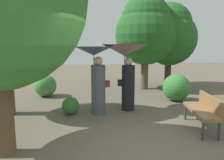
{
  "coord_description": "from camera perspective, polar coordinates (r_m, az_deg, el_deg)",
  "views": [
    {
      "loc": [
        -1.0,
        -3.95,
        2.05
      ],
      "look_at": [
        0.0,
        2.97,
        0.94
      ],
      "focal_mm": 35.14,
      "sensor_mm": 36.0,
      "label": 1
    }
  ],
  "objects": [
    {
      "name": "tree_near_right",
      "position": [
        10.42,
        8.72,
        12.83
      ],
      "size": [
        2.8,
        2.8,
        4.35
      ],
      "color": "brown",
      "rests_on": "ground"
    },
    {
      "name": "bush_path_left",
      "position": [
        6.73,
        -10.74,
        -6.59
      ],
      "size": [
        0.52,
        0.52,
        0.52
      ],
      "primitive_type": "sphere",
      "color": "#2D6B28",
      "rests_on": "ground"
    },
    {
      "name": "person_right",
      "position": [
        6.84,
        3.56,
        5.21
      ],
      "size": [
        1.41,
        1.41,
        2.09
      ],
      "rotation": [
        0.0,
        0.0,
        1.54
      ],
      "color": "black",
      "rests_on": "ground"
    },
    {
      "name": "person_left",
      "position": [
        6.47,
        -4.2,
        3.0
      ],
      "size": [
        1.12,
        1.12,
        2.02
      ],
      "rotation": [
        0.0,
        0.0,
        1.54
      ],
      "color": "#474C56",
      "rests_on": "ground"
    },
    {
      "name": "bush_behind_bench",
      "position": [
        7.26,
        24.55,
        -6.06
      ],
      "size": [
        0.54,
        0.54,
        0.54
      ],
      "primitive_type": "sphere",
      "color": "#2D6B28",
      "rests_on": "ground"
    },
    {
      "name": "bush_far_side",
      "position": [
        8.5,
        16.4,
        -1.87
      ],
      "size": [
        1.01,
        1.01,
        1.01
      ],
      "primitive_type": "sphere",
      "color": "#387F33",
      "rests_on": "ground"
    },
    {
      "name": "tree_mid_left",
      "position": [
        7.19,
        -26.88,
        16.18
      ],
      "size": [
        2.44,
        2.44,
        4.57
      ],
      "color": "brown",
      "rests_on": "ground"
    },
    {
      "name": "park_bench",
      "position": [
        5.87,
        22.88,
        -6.94
      ],
      "size": [
        0.76,
        1.56,
        0.83
      ],
      "rotation": [
        0.0,
        0.0,
        -1.76
      ],
      "color": "#38383D",
      "rests_on": "ground"
    },
    {
      "name": "bush_path_right",
      "position": [
        9.25,
        -16.96,
        -1.4
      ],
      "size": [
        0.89,
        0.89,
        0.89
      ],
      "primitive_type": "sphere",
      "color": "#428C3D",
      "rests_on": "ground"
    },
    {
      "name": "ground_plane",
      "position": [
        4.56,
        5.63,
        -17.77
      ],
      "size": [
        40.0,
        40.0,
        0.0
      ],
      "primitive_type": "plane",
      "color": "brown"
    },
    {
      "name": "tree_mid_right",
      "position": [
        11.41,
        14.68,
        11.5
      ],
      "size": [
        2.69,
        2.69,
        4.12
      ],
      "color": "#42301E",
      "rests_on": "ground"
    }
  ]
}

